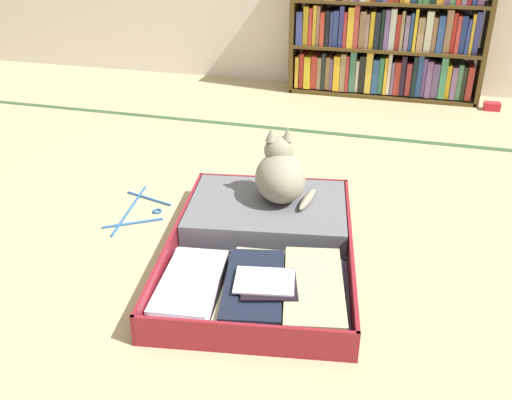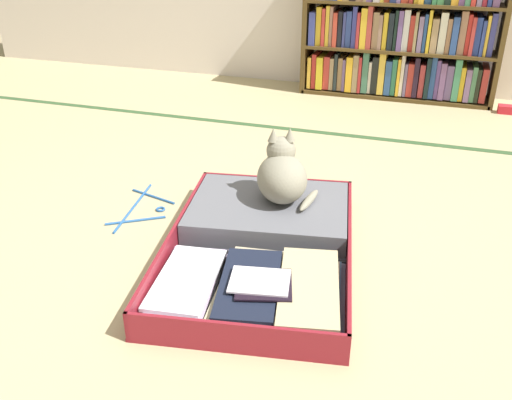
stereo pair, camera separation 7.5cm
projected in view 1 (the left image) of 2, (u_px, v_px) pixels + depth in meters
ground_plane at (272, 259)px, 2.03m from camera, size 10.00×10.00×0.00m
tatami_border at (331, 133)px, 3.20m from camera, size 4.80×0.05×0.00m
bookshelf at (387, 28)px, 3.70m from camera, size 1.28×0.27×0.94m
open_suitcase at (264, 240)px, 2.06m from camera, size 0.80×1.09×0.11m
black_cat at (280, 174)px, 2.19m from camera, size 0.28×0.31×0.28m
clothes_hanger at (139, 210)px, 2.36m from camera, size 0.26×0.44×0.01m
small_red_pouch at (492, 106)px, 3.58m from camera, size 0.10×0.07×0.05m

